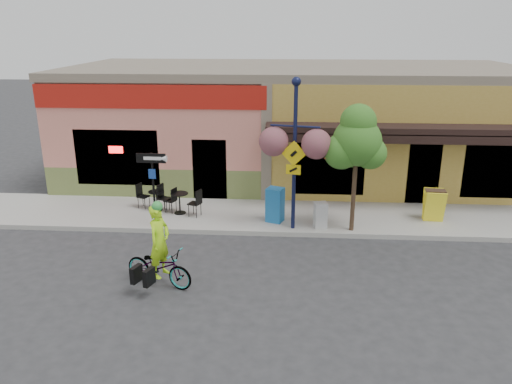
{
  "coord_description": "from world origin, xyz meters",
  "views": [
    {
      "loc": [
        -0.24,
        -13.34,
        6.03
      ],
      "look_at": [
        -1.17,
        0.5,
        1.4
      ],
      "focal_mm": 35.0,
      "sensor_mm": 36.0,
      "label": 1
    }
  ],
  "objects_px": {
    "newspaper_box_blue": "(275,205)",
    "newspaper_box_grey": "(320,215)",
    "building": "(295,121)",
    "bicycle": "(159,267)",
    "lamp_post": "(294,156)",
    "cyclist_rider": "(160,251)",
    "one_way_sign": "(154,190)",
    "street_tree": "(355,169)"
  },
  "relations": [
    {
      "from": "one_way_sign",
      "to": "newspaper_box_grey",
      "type": "distance_m",
      "value": 5.12
    },
    {
      "from": "building",
      "to": "bicycle",
      "type": "bearing_deg",
      "value": -108.18
    },
    {
      "from": "bicycle",
      "to": "newspaper_box_grey",
      "type": "relative_size",
      "value": 2.28
    },
    {
      "from": "lamp_post",
      "to": "newspaper_box_grey",
      "type": "relative_size",
      "value": 5.7
    },
    {
      "from": "bicycle",
      "to": "newspaper_box_grey",
      "type": "height_order",
      "value": "bicycle"
    },
    {
      "from": "building",
      "to": "newspaper_box_grey",
      "type": "distance_m",
      "value": 6.81
    },
    {
      "from": "bicycle",
      "to": "street_tree",
      "type": "height_order",
      "value": "street_tree"
    },
    {
      "from": "bicycle",
      "to": "building",
      "type": "bearing_deg",
      "value": 2.28
    },
    {
      "from": "cyclist_rider",
      "to": "street_tree",
      "type": "bearing_deg",
      "value": -35.06
    },
    {
      "from": "building",
      "to": "newspaper_box_grey",
      "type": "bearing_deg",
      "value": -83.25
    },
    {
      "from": "bicycle",
      "to": "newspaper_box_blue",
      "type": "height_order",
      "value": "newspaper_box_blue"
    },
    {
      "from": "cyclist_rider",
      "to": "newspaper_box_grey",
      "type": "bearing_deg",
      "value": -28.13
    },
    {
      "from": "newspaper_box_grey",
      "to": "street_tree",
      "type": "bearing_deg",
      "value": -19.76
    },
    {
      "from": "lamp_post",
      "to": "one_way_sign",
      "type": "relative_size",
      "value": 1.96
    },
    {
      "from": "cyclist_rider",
      "to": "newspaper_box_grey",
      "type": "xyz_separation_m",
      "value": [
        4.05,
        3.57,
        -0.35
      ]
    },
    {
      "from": "newspaper_box_blue",
      "to": "newspaper_box_grey",
      "type": "relative_size",
      "value": 1.37
    },
    {
      "from": "newspaper_box_blue",
      "to": "one_way_sign",
      "type": "bearing_deg",
      "value": -149.19
    },
    {
      "from": "building",
      "to": "newspaper_box_blue",
      "type": "height_order",
      "value": "building"
    },
    {
      "from": "newspaper_box_blue",
      "to": "building",
      "type": "bearing_deg",
      "value": 104.8
    },
    {
      "from": "cyclist_rider",
      "to": "one_way_sign",
      "type": "bearing_deg",
      "value": 37.32
    },
    {
      "from": "newspaper_box_grey",
      "to": "lamp_post",
      "type": "bearing_deg",
      "value": 176.59
    },
    {
      "from": "building",
      "to": "bicycle",
      "type": "xyz_separation_m",
      "value": [
        -3.32,
        -10.11,
        -1.77
      ]
    },
    {
      "from": "cyclist_rider",
      "to": "newspaper_box_blue",
      "type": "xyz_separation_m",
      "value": [
        2.65,
        3.99,
        -0.2
      ]
    },
    {
      "from": "one_way_sign",
      "to": "street_tree",
      "type": "xyz_separation_m",
      "value": [
        5.99,
        0.09,
        0.77
      ]
    },
    {
      "from": "building",
      "to": "newspaper_box_grey",
      "type": "xyz_separation_m",
      "value": [
        0.77,
        -6.54,
        -1.7
      ]
    },
    {
      "from": "cyclist_rider",
      "to": "newspaper_box_blue",
      "type": "height_order",
      "value": "cyclist_rider"
    },
    {
      "from": "bicycle",
      "to": "cyclist_rider",
      "type": "distance_m",
      "value": 0.43
    },
    {
      "from": "bicycle",
      "to": "lamp_post",
      "type": "height_order",
      "value": "lamp_post"
    },
    {
      "from": "one_way_sign",
      "to": "street_tree",
      "type": "relative_size",
      "value": 0.6
    },
    {
      "from": "one_way_sign",
      "to": "newspaper_box_grey",
      "type": "bearing_deg",
      "value": 4.19
    },
    {
      "from": "bicycle",
      "to": "newspaper_box_grey",
      "type": "distance_m",
      "value": 5.43
    },
    {
      "from": "lamp_post",
      "to": "newspaper_box_blue",
      "type": "height_order",
      "value": "lamp_post"
    },
    {
      "from": "newspaper_box_blue",
      "to": "newspaper_box_grey",
      "type": "xyz_separation_m",
      "value": [
        1.4,
        -0.42,
        -0.15
      ]
    },
    {
      "from": "lamp_post",
      "to": "street_tree",
      "type": "distance_m",
      "value": 1.81
    },
    {
      "from": "cyclist_rider",
      "to": "street_tree",
      "type": "distance_m",
      "value": 6.16
    },
    {
      "from": "cyclist_rider",
      "to": "one_way_sign",
      "type": "height_order",
      "value": "one_way_sign"
    },
    {
      "from": "building",
      "to": "newspaper_box_blue",
      "type": "xyz_separation_m",
      "value": [
        -0.63,
        -6.12,
        -1.55
      ]
    },
    {
      "from": "building",
      "to": "one_way_sign",
      "type": "relative_size",
      "value": 7.84
    },
    {
      "from": "newspaper_box_blue",
      "to": "street_tree",
      "type": "relative_size",
      "value": 0.28
    },
    {
      "from": "one_way_sign",
      "to": "cyclist_rider",
      "type": "bearing_deg",
      "value": -71.63
    },
    {
      "from": "cyclist_rider",
      "to": "one_way_sign",
      "type": "distance_m",
      "value": 3.51
    },
    {
      "from": "newspaper_box_blue",
      "to": "bicycle",
      "type": "bearing_deg",
      "value": -103.43
    }
  ]
}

